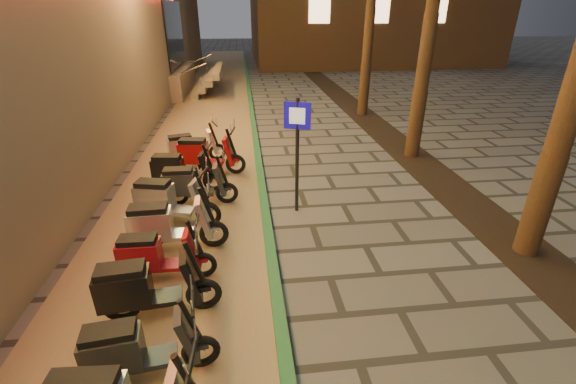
{
  "coord_description": "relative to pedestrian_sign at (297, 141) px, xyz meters",
  "views": [
    {
      "loc": [
        -1.26,
        -3.2,
        3.88
      ],
      "look_at": [
        -0.59,
        2.43,
        1.2
      ],
      "focal_mm": 24.0,
      "sensor_mm": 36.0,
      "label": 1
    }
  ],
  "objects": [
    {
      "name": "green_curb",
      "position": [
        -0.67,
        5.99,
        -1.5
      ],
      "size": [
        0.18,
        60.0,
        0.1
      ],
      "primitive_type": "cube",
      "color": "#235F33",
      "rests_on": "ground"
    },
    {
      "name": "ground",
      "position": [
        0.23,
        -4.01,
        -1.55
      ],
      "size": [
        120.0,
        120.0,
        0.0
      ],
      "primitive_type": "plane",
      "color": "#474442",
      "rests_on": "ground"
    },
    {
      "name": "parking_strip",
      "position": [
        -2.37,
        5.99,
        -1.55
      ],
      "size": [
        3.4,
        60.0,
        0.01
      ],
      "primitive_type": "cube",
      "color": "#8C7251",
      "rests_on": "ground"
    },
    {
      "name": "scooter_7",
      "position": [
        -2.46,
        -1.24,
        -1.03
      ],
      "size": [
        1.68,
        0.59,
        1.19
      ],
      "rotation": [
        0.0,
        0.0,
        0.04
      ],
      "color": "black",
      "rests_on": "ground"
    },
    {
      "name": "planting_strip",
      "position": [
        3.83,
        0.99,
        -1.54
      ],
      "size": [
        1.2,
        40.0,
        0.02
      ],
      "primitive_type": "cube",
      "color": "black",
      "rests_on": "ground"
    },
    {
      "name": "scooter_12",
      "position": [
        -2.53,
        3.07,
        -1.07
      ],
      "size": [
        1.57,
        0.83,
        1.11
      ],
      "rotation": [
        0.0,
        0.0,
        0.3
      ],
      "color": "black",
      "rests_on": "ground"
    },
    {
      "name": "scooter_9",
      "position": [
        -2.23,
        0.54,
        -1.06
      ],
      "size": [
        1.58,
        0.56,
        1.12
      ],
      "rotation": [
        0.0,
        0.0,
        -0.02
      ],
      "color": "black",
      "rests_on": "ground"
    },
    {
      "name": "scooter_5",
      "position": [
        -2.48,
        -2.89,
        -1.05
      ],
      "size": [
        1.63,
        0.61,
        1.15
      ],
      "rotation": [
        0.0,
        0.0,
        0.1
      ],
      "color": "black",
      "rests_on": "ground"
    },
    {
      "name": "scooter_4",
      "position": [
        -2.37,
        -3.9,
        -1.1
      ],
      "size": [
        1.49,
        0.58,
        1.04
      ],
      "rotation": [
        0.0,
        0.0,
        0.12
      ],
      "color": "black",
      "rests_on": "ground"
    },
    {
      "name": "pedestrian_sign",
      "position": [
        0.0,
        0.0,
        0.0
      ],
      "size": [
        0.51,
        0.2,
        2.39
      ],
      "rotation": [
        0.0,
        0.0,
        -0.33
      ],
      "color": "black",
      "rests_on": "ground"
    },
    {
      "name": "scooter_11",
      "position": [
        -2.1,
        2.35,
        -1.02
      ],
      "size": [
        1.72,
        0.72,
        1.21
      ],
      "rotation": [
        0.0,
        0.0,
        -0.16
      ],
      "color": "black",
      "rests_on": "ground"
    },
    {
      "name": "scooter_10",
      "position": [
        -2.59,
        1.33,
        -1.05
      ],
      "size": [
        1.65,
        0.63,
        1.16
      ],
      "rotation": [
        0.0,
        0.0,
        -0.11
      ],
      "color": "black",
      "rests_on": "ground"
    },
    {
      "name": "scooter_6",
      "position": [
        -2.49,
        -2.06,
        -1.1
      ],
      "size": [
        1.47,
        0.52,
        1.04
      ],
      "rotation": [
        0.0,
        0.0,
        -0.02
      ],
      "color": "black",
      "rests_on": "ground"
    },
    {
      "name": "scooter_8",
      "position": [
        -2.59,
        -0.24,
        -1.03
      ],
      "size": [
        1.68,
        0.79,
        1.19
      ],
      "rotation": [
        0.0,
        0.0,
        -0.23
      ],
      "color": "black",
      "rests_on": "ground"
    }
  ]
}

